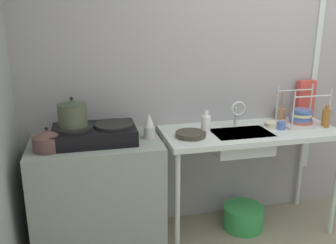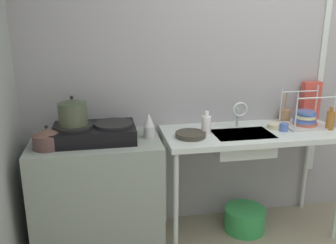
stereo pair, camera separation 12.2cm
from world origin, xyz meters
TOP-DOWN VIEW (x-y plane):
  - wall_back at (0.00, 1.46)m, footprint 5.12×0.10m
  - wall_metal_strip at (0.29, 1.40)m, footprint 0.05×0.01m
  - counter_concrete at (-1.61, 1.13)m, footprint 0.92×0.56m
  - counter_sink at (-0.42, 1.13)m, footprint 1.38×0.56m
  - stove at (-1.61, 1.13)m, footprint 0.57×0.37m
  - pot_on_left_burner at (-1.75, 1.13)m, footprint 0.20×0.20m
  - pot_beside_stove at (-1.92, 1.02)m, footprint 0.20×0.20m
  - percolator at (-1.22, 1.12)m, footprint 0.08×0.08m
  - sink_basin at (-0.51, 1.08)m, footprint 0.44×0.29m
  - faucet at (-0.49, 1.22)m, footprint 0.12×0.07m
  - frying_pan at (-0.92, 1.08)m, footprint 0.22×0.22m
  - dish_rack at (0.05, 1.17)m, footprint 0.34×0.26m
  - cup_by_rack at (-0.18, 1.09)m, footprint 0.07×0.07m
  - small_bowl_on_drainboard at (-0.21, 1.16)m, footprint 0.13×0.13m
  - bottle_by_sink at (-0.79, 1.11)m, footprint 0.07×0.07m
  - bottle_by_rack at (0.19, 1.06)m, footprint 0.06×0.06m
  - cereal_box at (0.19, 1.36)m, footprint 0.16×0.07m
  - utensil_jar at (-0.04, 1.35)m, footprint 0.09×0.09m
  - bucket_on_floor at (-0.43, 1.12)m, footprint 0.33×0.33m

SIDE VIEW (x-z plane):
  - bucket_on_floor at x=-0.43m, z-range 0.00..0.19m
  - counter_concrete at x=-1.61m, z-range 0.00..0.86m
  - sink_basin at x=-0.51m, z-range 0.70..0.86m
  - counter_sink at x=-0.42m, z-range 0.36..1.22m
  - frying_pan at x=-0.92m, z-range 0.86..0.89m
  - small_bowl_on_drainboard at x=-0.21m, z-range 0.86..0.90m
  - cup_by_rack at x=-0.18m, z-range 0.86..0.92m
  - utensil_jar at x=-0.04m, z-range 0.79..1.03m
  - stove at x=-1.61m, z-range 0.86..0.98m
  - dish_rack at x=0.05m, z-range 0.77..1.07m
  - pot_beside_stove at x=-1.92m, z-range 0.85..1.01m
  - bottle_by_sink at x=-0.79m, z-range 0.84..1.03m
  - bottle_by_rack at x=0.19m, z-range 0.85..1.03m
  - percolator at x=-1.22m, z-range 0.86..1.04m
  - faucet at x=-0.49m, z-range 0.89..1.11m
  - cereal_box at x=0.19m, z-range 0.86..1.18m
  - pot_on_left_burner at x=-1.75m, z-range 0.97..1.18m
  - wall_back at x=0.00m, z-range 0.00..2.44m
  - wall_metal_strip at x=0.29m, z-range 0.37..2.32m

